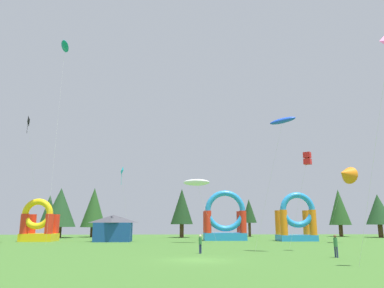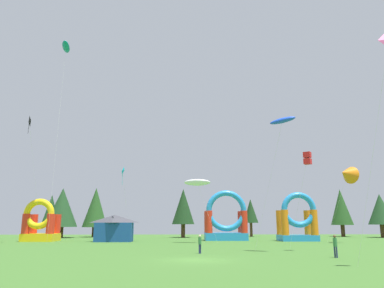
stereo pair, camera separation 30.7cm
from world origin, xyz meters
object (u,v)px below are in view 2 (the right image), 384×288
(kite_white_parafoil, at_px, (197,182))
(festival_tent, at_px, (114,228))
(kite_blue_parafoil, at_px, (282,121))
(kite_black_diamond, at_px, (29,123))
(kite_orange_delta, at_px, (347,174))
(kite_cyan_diamond, at_px, (122,172))
(person_left_edge, at_px, (200,242))
(inflatable_yellow_castle, at_px, (298,222))
(person_far_side, at_px, (335,244))
(kite_red_box, at_px, (307,158))
(inflatable_orange_dome, at_px, (226,222))
(kite_teal_parafoil, at_px, (66,47))
(inflatable_red_slide, at_px, (40,226))

(kite_white_parafoil, bearing_deg, festival_tent, 160.14)
(kite_blue_parafoil, xyz_separation_m, kite_black_diamond, (-30.40, 15.59, 3.80))
(kite_black_diamond, xyz_separation_m, festival_tent, (11.38, 4.87, -14.06))
(kite_orange_delta, distance_m, kite_cyan_diamond, 30.77)
(person_left_edge, height_order, festival_tent, festival_tent)
(person_left_edge, relative_size, inflatable_yellow_castle, 0.22)
(inflatable_yellow_castle, bearing_deg, person_far_side, -101.85)
(kite_cyan_diamond, bearing_deg, person_far_side, -49.58)
(kite_cyan_diamond, distance_m, inflatable_yellow_castle, 26.62)
(inflatable_yellow_castle, bearing_deg, kite_black_diamond, -171.48)
(kite_red_box, bearing_deg, festival_tent, 138.34)
(kite_black_diamond, bearing_deg, kite_orange_delta, -0.92)
(inflatable_orange_dome, distance_m, festival_tent, 16.58)
(kite_blue_parafoil, height_order, inflatable_yellow_castle, kite_blue_parafoil)
(kite_teal_parafoil, relative_size, inflatable_orange_dome, 3.80)
(kite_orange_delta, xyz_separation_m, kite_black_diamond, (-43.01, 0.69, 6.89))
(person_far_side, relative_size, inflatable_orange_dome, 0.23)
(person_far_side, xyz_separation_m, inflatable_red_slide, (-31.97, 26.57, 1.17))
(inflatable_orange_dome, bearing_deg, kite_cyan_diamond, -162.60)
(kite_blue_parafoil, relative_size, person_left_edge, 8.01)
(kite_orange_delta, height_order, kite_red_box, kite_orange_delta)
(kite_black_diamond, relative_size, person_far_side, 9.81)
(kite_white_parafoil, xyz_separation_m, person_far_side, (9.52, -21.16, -6.94))
(kite_cyan_diamond, relative_size, kite_black_diamond, 0.62)
(person_far_side, bearing_deg, person_left_edge, 28.39)
(kite_black_diamond, relative_size, kite_red_box, 1.78)
(kite_white_parafoil, bearing_deg, kite_orange_delta, -3.89)
(kite_red_box, bearing_deg, kite_orange_delta, 53.76)
(inflatable_red_slide, bearing_deg, festival_tent, -6.39)
(person_left_edge, relative_size, inflatable_red_slide, 0.26)
(kite_black_diamond, xyz_separation_m, kite_red_box, (33.00, -14.36, -7.22))
(kite_orange_delta, bearing_deg, festival_tent, 170.03)
(kite_white_parafoil, bearing_deg, kite_black_diamond, -178.33)
(kite_white_parafoil, bearing_deg, kite_blue_parafoil, -65.55)
(kite_orange_delta, distance_m, person_far_side, 23.79)
(kite_orange_delta, bearing_deg, kite_cyan_diamond, 173.01)
(kite_orange_delta, height_order, kite_black_diamond, kite_black_diamond)
(kite_white_parafoil, height_order, inflatable_yellow_castle, kite_white_parafoil)
(kite_white_parafoil, xyz_separation_m, festival_tent, (-11.62, 4.20, -6.09))
(person_far_side, height_order, inflatable_yellow_castle, inflatable_yellow_castle)
(person_left_edge, bearing_deg, kite_black_diamond, 99.28)
(kite_cyan_diamond, height_order, festival_tent, kite_cyan_diamond)
(kite_red_box, distance_m, inflatable_red_slide, 38.90)
(inflatable_red_slide, bearing_deg, person_left_edge, -45.45)
(kite_white_parafoil, xyz_separation_m, inflatable_red_slide, (-22.45, 5.41, -5.77))
(kite_red_box, xyz_separation_m, inflatable_orange_dome, (-5.32, 22.18, -6.04))
(person_left_edge, height_order, inflatable_red_slide, inflatable_red_slide)
(kite_cyan_diamond, bearing_deg, kite_blue_parafoil, -46.14)
(kite_blue_parafoil, distance_m, kite_red_box, 4.46)
(kite_teal_parafoil, relative_size, inflatable_red_slide, 4.70)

